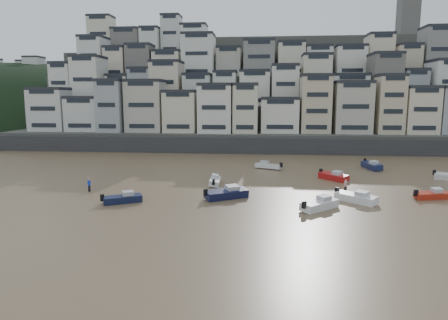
# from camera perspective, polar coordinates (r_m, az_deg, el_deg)

# --- Properties ---
(ground) EXTENTS (400.00, 400.00, 0.00)m
(ground) POSITION_cam_1_polar(r_m,az_deg,el_deg) (27.43, -11.28, -18.37)
(ground) COLOR brown
(ground) RESTS_ON ground
(harbor_wall) EXTENTS (140.00, 3.00, 3.50)m
(harbor_wall) POSITION_cam_1_polar(r_m,az_deg,el_deg) (88.95, 7.13, 2.05)
(harbor_wall) COLOR #38383A
(harbor_wall) RESTS_ON ground
(hillside) EXTENTS (141.04, 66.00, 50.00)m
(hillside) POSITION_cam_1_polar(r_m,az_deg,el_deg) (128.30, 8.87, 9.20)
(hillside) COLOR #4C4C47
(hillside) RESTS_ON ground
(headland) EXTENTS (216.00, 135.00, 53.33)m
(headland) POSITION_cam_1_polar(r_m,az_deg,el_deg) (188.86, -27.45, 4.28)
(headland) COLOR black
(headland) RESTS_ON ground
(boat_a) EXTENTS (5.24, 5.09, 1.50)m
(boat_a) POSITION_cam_1_polar(r_m,az_deg,el_deg) (46.25, 13.50, -5.97)
(boat_a) COLOR white
(boat_a) RESTS_ON ground
(boat_b) EXTENTS (5.29, 4.97, 1.49)m
(boat_b) POSITION_cam_1_polar(r_m,az_deg,el_deg) (50.48, 18.34, -4.92)
(boat_b) COLOR white
(boat_b) RESTS_ON ground
(boat_c) EXTENTS (6.11, 4.73, 1.62)m
(boat_c) POSITION_cam_1_polar(r_m,az_deg,el_deg) (49.60, 0.35, -4.61)
(boat_c) COLOR #12173A
(boat_c) RESTS_ON ground
(boat_d) EXTENTS (4.87, 2.59, 1.27)m
(boat_d) POSITION_cam_1_polar(r_m,az_deg,el_deg) (55.84, 27.59, -4.30)
(boat_d) COLOR #B02615
(boat_d) RESTS_ON ground
(boat_e) EXTENTS (4.71, 5.10, 1.43)m
(boat_e) POSITION_cam_1_polar(r_m,az_deg,el_deg) (62.74, 15.36, -2.12)
(boat_e) COLOR #AA1515
(boat_e) RESTS_ON ground
(boat_f) EXTENTS (1.70, 4.76, 1.29)m
(boat_f) POSITION_cam_1_polar(r_m,az_deg,el_deg) (57.33, -1.31, -2.91)
(boat_f) COLOR white
(boat_f) RESTS_ON ground
(boat_h) EXTENTS (5.26, 3.63, 1.37)m
(boat_h) POSITION_cam_1_polar(r_m,az_deg,el_deg) (70.21, 6.36, -0.70)
(boat_h) COLOR silver
(boat_h) RESTS_ON ground
(boat_i) EXTENTS (2.89, 6.02, 1.58)m
(boat_i) POSITION_cam_1_polar(r_m,az_deg,el_deg) (74.24, 20.34, -0.60)
(boat_i) COLOR #151E44
(boat_i) RESTS_ON ground
(boat_j) EXTENTS (5.11, 3.75, 1.35)m
(boat_j) POSITION_cam_1_polar(r_m,az_deg,el_deg) (49.23, -14.30, -5.17)
(boat_j) COLOR #131A3B
(boat_j) RESTS_ON ground
(person_blue) EXTENTS (0.44, 0.44, 1.74)m
(person_blue) POSITION_cam_1_polar(r_m,az_deg,el_deg) (56.22, -18.71, -3.40)
(person_blue) COLOR blue
(person_blue) RESTS_ON ground
(person_pink) EXTENTS (0.44, 0.44, 1.74)m
(person_pink) POSITION_cam_1_polar(r_m,az_deg,el_deg) (54.99, 16.98, -3.59)
(person_pink) COLOR tan
(person_pink) RESTS_ON ground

